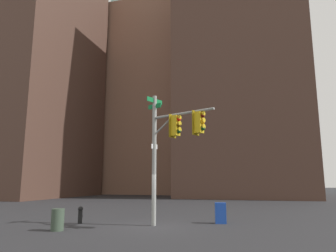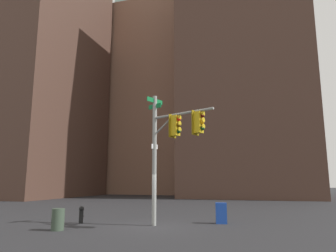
{
  "view_description": "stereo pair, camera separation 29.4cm",
  "coord_description": "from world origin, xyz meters",
  "px_view_note": "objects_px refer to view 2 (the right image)",
  "views": [
    {
      "loc": [
        -14.78,
        -4.98,
        2.17
      ],
      "look_at": [
        0.02,
        -0.87,
        4.9
      ],
      "focal_mm": 33.21,
      "sensor_mm": 36.0,
      "label": 1
    },
    {
      "loc": [
        -14.7,
        -5.26,
        2.17
      ],
      "look_at": [
        0.02,
        -0.87,
        4.9
      ],
      "focal_mm": 33.21,
      "sensor_mm": 36.0,
      "label": 2
    }
  ],
  "objects_px": {
    "fire_hydrant": "(81,214)",
    "newspaper_box": "(221,213)",
    "litter_bin": "(58,219)",
    "signal_pole_assembly": "(171,139)"
  },
  "relations": [
    {
      "from": "fire_hydrant",
      "to": "newspaper_box",
      "type": "bearing_deg",
      "value": -73.99
    },
    {
      "from": "fire_hydrant",
      "to": "litter_bin",
      "type": "height_order",
      "value": "litter_bin"
    },
    {
      "from": "newspaper_box",
      "to": "litter_bin",
      "type": "bearing_deg",
      "value": 113.09
    },
    {
      "from": "signal_pole_assembly",
      "to": "fire_hydrant",
      "type": "relative_size",
      "value": 7.59
    },
    {
      "from": "signal_pole_assembly",
      "to": "newspaper_box",
      "type": "distance_m",
      "value": 4.77
    },
    {
      "from": "signal_pole_assembly",
      "to": "fire_hydrant",
      "type": "bearing_deg",
      "value": -158.56
    },
    {
      "from": "newspaper_box",
      "to": "fire_hydrant",
      "type": "bearing_deg",
      "value": 95.99
    },
    {
      "from": "signal_pole_assembly",
      "to": "newspaper_box",
      "type": "relative_size",
      "value": 6.29
    },
    {
      "from": "litter_bin",
      "to": "newspaper_box",
      "type": "bearing_deg",
      "value": -56.89
    },
    {
      "from": "litter_bin",
      "to": "newspaper_box",
      "type": "distance_m",
      "value": 8.03
    }
  ]
}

